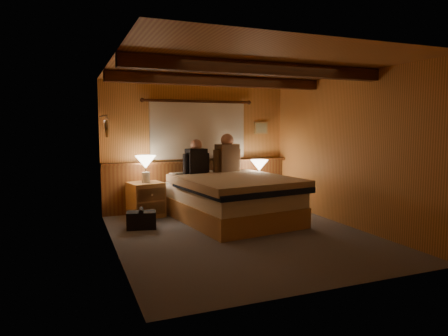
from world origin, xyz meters
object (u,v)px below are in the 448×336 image
bed (233,198)px  lamp_right (259,167)px  duffel_bag (141,220)px  lamp_left (146,164)px  nightstand_left (146,200)px  person_right (227,156)px  person_left (196,159)px  nightstand_right (258,196)px

bed → lamp_right: lamp_right is taller
lamp_right → duffel_bag: lamp_right is taller
bed → lamp_left: (-1.30, 0.81, 0.55)m
nightstand_left → person_right: 1.68m
nightstand_left → lamp_left: bearing=-86.8°
nightstand_left → person_left: bearing=-19.5°
lamp_left → lamp_right: size_ratio=1.07×
bed → person_left: bearing=112.2°
person_right → lamp_left: bearing=164.0°
duffel_bag → person_left: bearing=42.2°
lamp_right → person_right: bearing=173.8°
nightstand_left → person_right: size_ratio=0.88×
nightstand_left → nightstand_right: size_ratio=1.27×
lamp_left → person_left: bearing=-6.4°
lamp_left → lamp_right: 2.15m
nightstand_right → duffel_bag: nightstand_right is taller
bed → lamp_right: 1.18m
nightstand_right → lamp_left: bearing=-178.5°
nightstand_left → person_left: 1.14m
nightstand_left → lamp_left: size_ratio=1.37×
bed → nightstand_left: (-1.30, 0.83, -0.08)m
person_right → nightstand_right: bearing=-18.2°
duffel_bag → nightstand_left: bearing=85.3°
lamp_left → person_right: (1.51, -0.04, 0.10)m
lamp_left → duffel_bag: size_ratio=0.96×
nightstand_right → nightstand_left: bearing=-179.0°
nightstand_left → lamp_right: lamp_right is taller
nightstand_right → person_right: size_ratio=0.69×
lamp_left → person_left: person_left is taller
person_left → duffel_bag: person_left is taller
duffel_bag → bed: bearing=9.7°
bed → duffel_bag: bearing=171.0°
nightstand_right → person_right: (-0.64, 0.04, 0.78)m
lamp_right → duffel_bag: bearing=-164.4°
bed → duffel_bag: (-1.52, 0.03, -0.25)m
nightstand_left → lamp_left: lamp_left is taller
bed → lamp_right: size_ratio=5.42×
person_right → lamp_right: bearing=-20.5°
bed → nightstand_left: size_ratio=3.70×
lamp_right → duffel_bag: 2.55m
nightstand_left → nightstand_right: bearing=-14.8°
nightstand_left → duffel_bag: (-0.22, -0.79, -0.16)m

